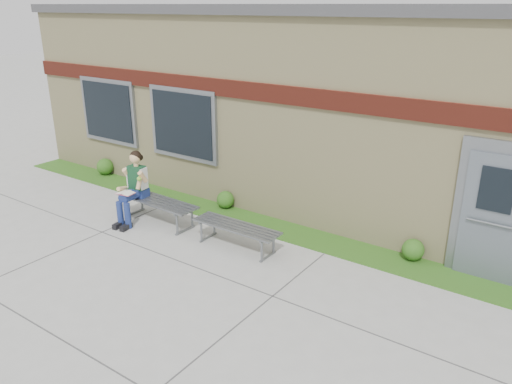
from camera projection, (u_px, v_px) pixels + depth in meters
The scene contains 9 objects.
ground at pixel (201, 291), 7.79m from camera, with size 80.00×80.00×0.00m, color #9E9E99.
grass_strip at pixel (288, 232), 9.78m from camera, with size 16.00×0.80×0.02m, color #194C14.
school_building at pixel (366, 100), 11.64m from camera, with size 16.20×6.22×4.20m.
bench_left at pixel (158, 205), 10.11m from camera, with size 1.88×0.58×0.48m.
bench_right at pixel (237, 231), 9.05m from camera, with size 1.71×0.48×0.44m.
girl at pixel (133, 186), 10.05m from camera, with size 0.56×0.90×1.46m.
shrub_west at pixel (105, 167), 12.98m from camera, with size 0.43×0.43×0.43m, color #194C14.
shrub_mid at pixel (225, 200), 10.85m from camera, with size 0.38×0.38×0.38m, color #194C14.
shrub_east at pixel (413, 250), 8.63m from camera, with size 0.38×0.38×0.38m, color #194C14.
Camera 1 is at (4.56, -5.04, 4.19)m, focal length 35.00 mm.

